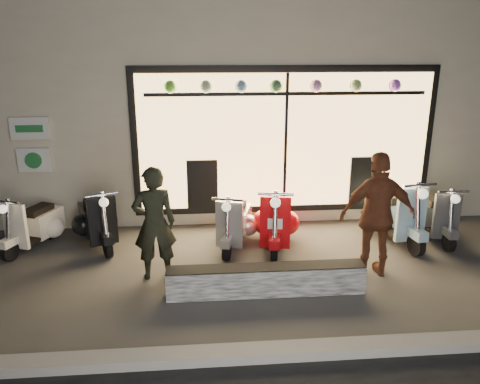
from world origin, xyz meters
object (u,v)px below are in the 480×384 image
object	(u,v)px
scooter_silver	(236,222)
scooter_red	(276,219)
woman	(377,215)
man	(154,223)
graffiti_barrier	(266,280)

from	to	relation	value
scooter_silver	scooter_red	distance (m)	0.67
scooter_red	woman	size ratio (longest dim) A/B	0.82
scooter_silver	man	size ratio (longest dim) A/B	0.81
scooter_silver	scooter_red	world-z (taller)	scooter_red
graffiti_barrier	woman	bearing A→B (deg)	14.82
graffiti_barrier	man	size ratio (longest dim) A/B	1.61
scooter_red	woman	distance (m)	1.82
graffiti_barrier	man	world-z (taller)	man
scooter_red	scooter_silver	bearing A→B (deg)	-174.70
scooter_silver	woman	world-z (taller)	woman
scooter_silver	woman	distance (m)	2.37
graffiti_barrier	scooter_silver	size ratio (longest dim) A/B	1.99
scooter_red	man	size ratio (longest dim) A/B	0.91
scooter_red	graffiti_barrier	bearing A→B (deg)	-92.97
scooter_silver	man	distance (m)	1.71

